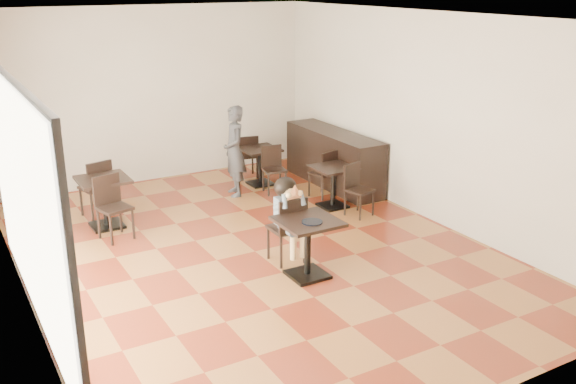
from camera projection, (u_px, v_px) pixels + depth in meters
floor at (255, 251)px, 9.02m from camera, size 6.00×8.00×0.01m
ceiling at (251, 16)px, 7.99m from camera, size 6.00×8.00×0.01m
wall_back at (155, 95)px, 11.79m from camera, size 6.00×0.01×3.20m
wall_front at (476, 245)px, 5.22m from camera, size 6.00×0.01×3.20m
wall_left at (11, 174)px, 7.09m from camera, size 0.01×8.00×3.20m
wall_right at (426, 117)px, 9.92m from camera, size 0.01×8.00×3.20m
storefront_window at (24, 204)px, 6.75m from camera, size 0.04×4.50×2.60m
child_table at (308, 248)px, 8.16m from camera, size 0.73×0.73×0.78m
child_chair at (286, 229)px, 8.58m from camera, size 0.42×0.42×0.93m
child at (286, 220)px, 8.54m from camera, size 0.42×0.59×1.17m
plate at (312, 222)px, 7.95m from camera, size 0.26×0.26×0.02m
pizza_slice at (293, 194)px, 8.25m from camera, size 0.27×0.21×0.06m
adult_patron at (234, 151)px, 11.11m from camera, size 0.48×0.64×1.59m
cafe_table_mid at (333, 187)px, 10.65m from camera, size 0.80×0.80×0.70m
cafe_table_left at (105, 203)px, 9.79m from camera, size 0.90×0.90×0.78m
cafe_table_back at (260, 166)px, 11.81m from camera, size 0.77×0.77×0.69m
chair_mid_a at (322, 173)px, 11.15m from camera, size 0.46×0.46×0.84m
chair_mid_b at (360, 191)px, 10.24m from camera, size 0.46×0.46×0.84m
chair_left_a at (96, 188)px, 10.22m from camera, size 0.51×0.51×0.94m
chair_left_b at (115, 208)px, 9.31m from camera, size 0.51×0.51×0.94m
chair_back_a at (247, 156)px, 12.24m from camera, size 0.44×0.44×0.83m
chair_back_b at (274, 170)px, 11.33m from camera, size 0.44×0.44×0.83m
service_counter at (334, 158)px, 11.75m from camera, size 0.60×2.40×1.00m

